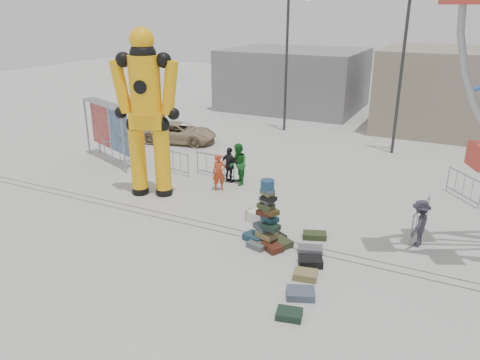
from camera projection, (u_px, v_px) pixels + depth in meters
The scene contains 26 objects.
ground at pixel (232, 244), 15.56m from camera, with size 90.00×90.00×0.00m, color #9E9E99.
track_line_near at pixel (240, 236), 16.06m from camera, with size 40.00×0.04×0.01m, color #47443F.
track_line_far at pixel (245, 232), 16.40m from camera, with size 40.00×0.04×0.01m, color #47443F.
building_left at pixel (294, 79), 35.76m from camera, with size 10.00×8.00×4.40m, color gray.
lamp_post_right at pixel (404, 68), 23.62m from camera, with size 1.41×0.25×8.00m.
lamp_post_left at pixel (288, 58), 28.21m from camera, with size 1.41×0.25×8.00m.
suitcase_tower at pixel (267, 226), 15.37m from camera, with size 1.78×1.47×2.27m.
crash_test_dummy at pixel (147, 108), 18.41m from camera, with size 2.73×1.38×6.94m.
banner_scaffold at pixel (108, 118), 22.99m from camera, with size 4.08×2.18×2.98m.
steamer_trunk at pixel (259, 217), 17.02m from camera, with size 0.90×0.52×0.42m, color silver.
row_case_0 at pixel (315, 235), 15.91m from camera, with size 0.79×0.45×0.21m, color #303C1E.
row_case_1 at pixel (310, 250), 15.01m from camera, with size 0.78×0.46×0.18m, color #58585F.
row_case_2 at pixel (310, 261), 14.25m from camera, with size 0.72×0.57×0.25m, color black.
row_case_3 at pixel (305, 275), 13.56m from camera, with size 0.68×0.51×0.22m, color olive.
row_case_4 at pixel (301, 293), 12.69m from camera, with size 0.76×0.58×0.21m, color #465464.
row_case_5 at pixel (289, 314), 11.85m from camera, with size 0.65×0.49×0.20m, color #192D22.
barricade_dummy_a at pixel (120, 153), 23.31m from camera, with size 2.00×0.10×1.10m, color gray, non-canonical shape.
barricade_dummy_b at pixel (173, 162), 22.03m from camera, with size 2.00×0.10×1.10m, color gray, non-canonical shape.
barricade_dummy_c at pixel (215, 166), 21.46m from camera, with size 2.00×0.10×1.10m, color gray, non-canonical shape.
barricade_wheel_front at pixel (420, 220), 16.04m from camera, with size 2.00×0.10×1.10m, color gray, non-canonical shape.
barricade_wheel_back at pixel (463, 187), 18.97m from camera, with size 2.00×0.10×1.10m, color gray, non-canonical shape.
pedestrian_red at pixel (219, 173), 19.85m from camera, with size 0.57×0.38×1.57m, color #B6371A.
pedestrian_green at pixel (238, 164), 20.44m from camera, with size 0.90×0.70×1.85m, color #186320.
pedestrian_black at pixel (230, 165), 20.75m from camera, with size 0.95×0.39×1.61m, color black.
pedestrian_grey at pixel (419, 223), 15.18m from camera, with size 1.03×0.59×1.60m, color #2B2937.
parked_suv at pixel (179, 133), 26.92m from camera, with size 1.95×4.23×1.18m, color tan.
Camera 1 is at (6.39, -12.28, 7.43)m, focal length 35.00 mm.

